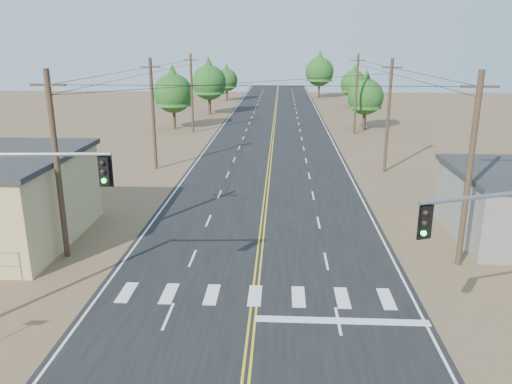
{
  "coord_description": "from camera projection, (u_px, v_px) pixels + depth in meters",
  "views": [
    {
      "loc": [
        1.11,
        -12.61,
        11.14
      ],
      "look_at": [
        -0.21,
        13.05,
        3.5
      ],
      "focal_mm": 35.0,
      "sensor_mm": 36.0,
      "label": 1
    }
  ],
  "objects": [
    {
      "name": "tree_left_near",
      "position": [
        173.0,
        89.0,
        66.8
      ],
      "size": [
        5.21,
        5.21,
        8.69
      ],
      "color": "#3F2D1E",
      "rests_on": "ground"
    },
    {
      "name": "utility_pole_left_mid",
      "position": [
        153.0,
        114.0,
        44.99
      ],
      "size": [
        1.8,
        0.3,
        10.0
      ],
      "color": "#4C3826",
      "rests_on": "ground"
    },
    {
      "name": "tree_right_near",
      "position": [
        366.0,
        93.0,
        66.41
      ],
      "size": [
        4.77,
        4.77,
        7.95
      ],
      "color": "#3F2D1E",
      "rests_on": "ground"
    },
    {
      "name": "utility_pole_right_far",
      "position": [
        356.0,
        94.0,
        63.1
      ],
      "size": [
        1.8,
        0.3,
        10.0
      ],
      "color": "#4C3826",
      "rests_on": "ground"
    },
    {
      "name": "signal_mast_left",
      "position": [
        13.0,
        209.0,
        19.57
      ],
      "size": [
        5.76,
        0.64,
        7.31
      ],
      "rotation": [
        0.0,
        0.0,
        0.07
      ],
      "color": "gray",
      "rests_on": "ground"
    },
    {
      "name": "utility_pole_right_near",
      "position": [
        470.0,
        170.0,
        24.81
      ],
      "size": [
        1.8,
        0.3,
        10.0
      ],
      "color": "#4C3826",
      "rests_on": "ground"
    },
    {
      "name": "utility_pole_left_far",
      "position": [
        192.0,
        93.0,
        64.14
      ],
      "size": [
        1.8,
        0.3,
        10.0
      ],
      "color": "#4C3826",
      "rests_on": "ground"
    },
    {
      "name": "utility_pole_right_mid",
      "position": [
        388.0,
        115.0,
        43.96
      ],
      "size": [
        1.8,
        0.3,
        10.0
      ],
      "color": "#4C3826",
      "rests_on": "ground"
    },
    {
      "name": "tree_left_mid",
      "position": [
        209.0,
        79.0,
        80.8
      ],
      "size": [
        5.58,
        5.58,
        9.31
      ],
      "color": "#3F2D1E",
      "rests_on": "ground"
    },
    {
      "name": "tree_right_far",
      "position": [
        320.0,
        69.0,
        105.64
      ],
      "size": [
        5.96,
        5.96,
        9.94
      ],
      "color": "#3F2D1E",
      "rests_on": "ground"
    },
    {
      "name": "road",
      "position": [
        268.0,
        175.0,
        44.02
      ],
      "size": [
        15.0,
        200.0,
        0.02
      ],
      "primitive_type": "cube",
      "color": "black",
      "rests_on": "ground"
    },
    {
      "name": "tree_left_far",
      "position": [
        227.0,
        78.0,
        101.04
      ],
      "size": [
        4.48,
        4.48,
        7.47
      ],
      "color": "#3F2D1E",
      "rests_on": "ground"
    },
    {
      "name": "utility_pole_left_near",
      "position": [
        57.0,
        165.0,
        25.85
      ],
      "size": [
        1.8,
        0.3,
        10.0
      ],
      "color": "#4C3826",
      "rests_on": "ground"
    },
    {
      "name": "tree_right_mid",
      "position": [
        354.0,
        81.0,
        89.63
      ],
      "size": [
        4.65,
        4.65,
        7.75
      ],
      "color": "#3F2D1E",
      "rests_on": "ground"
    }
  ]
}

